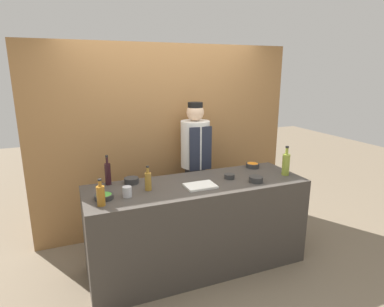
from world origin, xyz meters
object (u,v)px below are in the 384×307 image
object	(u,v)px
sauce_bowl_brown	(229,176)
bottle_wine	(108,173)
bottle_vinegar	(148,181)
sauce_bowl_green	(104,196)
sauce_bowl_yellow	(256,179)
bottle_amber	(101,195)
cup_steel	(127,192)
sauce_bowl_red	(131,180)
chef_center	(195,164)
sauce_bowl_orange	(253,165)
bottle_oil	(286,164)
cutting_board	(200,186)

from	to	relation	value
sauce_bowl_brown	bottle_wine	xyz separation A→B (m)	(-1.23, 0.30, 0.09)
sauce_bowl_brown	bottle_vinegar	xyz separation A→B (m)	(-0.89, -0.01, 0.07)
sauce_bowl_green	sauce_bowl_yellow	size ratio (longest dim) A/B	1.16
bottle_wine	bottle_amber	world-z (taller)	bottle_wine
cup_steel	sauce_bowl_red	bearing A→B (deg)	72.32
bottle_amber	chef_center	bearing A→B (deg)	36.23
bottle_wine	chef_center	distance (m)	1.21
bottle_vinegar	chef_center	xyz separation A→B (m)	(0.79, 0.72, -0.12)
sauce_bowl_orange	bottle_oil	distance (m)	0.43
sauce_bowl_brown	bottle_amber	distance (m)	1.38
chef_center	sauce_bowl_green	bearing A→B (deg)	-147.40
sauce_bowl_brown	bottle_amber	xyz separation A→B (m)	(-1.36, -0.22, 0.07)
sauce_bowl_green	chef_center	xyz separation A→B (m)	(1.22, 0.78, -0.05)
chef_center	bottle_wine	bearing A→B (deg)	-160.18
sauce_bowl_red	bottle_wine	world-z (taller)	bottle_wine
bottle_oil	sauce_bowl_red	bearing A→B (deg)	167.34
sauce_bowl_yellow	cup_steel	bearing A→B (deg)	175.65
sauce_bowl_green	cup_steel	bearing A→B (deg)	-7.61
sauce_bowl_orange	bottle_amber	xyz separation A→B (m)	(-1.81, -0.47, 0.06)
cup_steel	chef_center	bearing A→B (deg)	38.54
chef_center	sauce_bowl_yellow	bearing A→B (deg)	-71.24
bottle_wine	sauce_bowl_yellow	bearing A→B (deg)	-19.23
sauce_bowl_yellow	bottle_vinegar	xyz separation A→B (m)	(-1.10, 0.19, 0.06)
sauce_bowl_brown	bottle_vinegar	world-z (taller)	bottle_vinegar
cup_steel	chef_center	size ratio (longest dim) A/B	0.06
sauce_bowl_orange	bottle_vinegar	bearing A→B (deg)	-168.91
sauce_bowl_brown	bottle_vinegar	bearing A→B (deg)	-179.29
sauce_bowl_orange	cup_steel	size ratio (longest dim) A/B	1.64
sauce_bowl_yellow	chef_center	distance (m)	0.96
sauce_bowl_orange	bottle_amber	bearing A→B (deg)	-165.52
bottle_vinegar	sauce_bowl_red	bearing A→B (deg)	113.28
bottle_vinegar	chef_center	bearing A→B (deg)	42.22
sauce_bowl_orange	sauce_bowl_green	distance (m)	1.80
cutting_board	bottle_amber	world-z (taller)	bottle_amber
sauce_bowl_brown	sauce_bowl_green	bearing A→B (deg)	-176.86
sauce_bowl_brown	sauce_bowl_green	size ratio (longest dim) A/B	0.66
sauce_bowl_green	bottle_wine	distance (m)	0.40
cup_steel	sauce_bowl_orange	bearing A→B (deg)	12.68
bottle_vinegar	sauce_bowl_orange	bearing A→B (deg)	11.09
bottle_oil	cup_steel	distance (m)	1.76
bottle_wine	bottle_vinegar	xyz separation A→B (m)	(0.34, -0.31, -0.02)
bottle_wine	cup_steel	bearing A→B (deg)	-74.01
sauce_bowl_red	bottle_oil	size ratio (longest dim) A/B	0.45
sauce_bowl_brown	cup_steel	world-z (taller)	cup_steel
sauce_bowl_orange	chef_center	distance (m)	0.72
bottle_vinegar	bottle_wine	bearing A→B (deg)	137.20
chef_center	bottle_amber	bearing A→B (deg)	-143.77
sauce_bowl_brown	bottle_oil	distance (m)	0.66
sauce_bowl_yellow	chef_center	size ratio (longest dim) A/B	0.09
sauce_bowl_green	cutting_board	distance (m)	0.93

